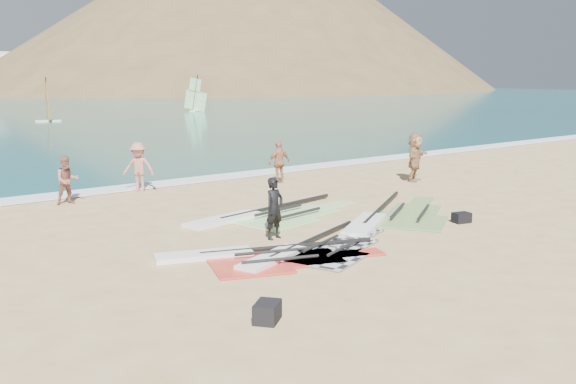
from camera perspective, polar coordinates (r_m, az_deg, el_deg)
ground at (r=14.40m, az=11.75°, el=-5.94°), size 300.00×300.00×0.00m
surf_line at (r=24.03m, az=-11.11°, el=0.64°), size 300.00×1.20×0.04m
headland_main at (r=168.65m, az=-3.33°, el=9.06°), size 143.00×143.00×45.00m
headland_minor at (r=198.09m, az=3.47°, el=9.26°), size 70.00×70.00×28.00m
rig_grey at (r=14.58m, az=1.98°, el=-5.32°), size 4.97×2.96×0.19m
rig_green at (r=18.16m, az=-2.02°, el=-2.15°), size 5.89×2.80×0.20m
rig_orange at (r=18.23m, az=9.20°, el=-2.23°), size 5.78×4.24×0.20m
rig_red at (r=14.15m, az=-3.16°, el=-5.82°), size 4.91×2.97×0.20m
gear_bag_near at (r=10.70m, az=-1.86°, el=-10.61°), size 0.63×0.61×0.33m
gear_bag_far at (r=18.18m, az=15.17°, el=-2.21°), size 0.53×0.43×0.28m
person_wetsuit at (r=15.71m, az=-1.22°, el=-1.47°), size 0.62×0.47×1.53m
beachgoer_left at (r=21.11m, az=-19.04°, el=0.99°), size 0.79×0.65×1.50m
beachgoer_mid at (r=22.64m, az=-13.14°, el=2.17°), size 1.24×1.23×1.71m
beachgoer_back at (r=23.80m, az=-0.79°, el=2.67°), size 0.93×0.39×1.58m
beachgoer_right at (r=24.72m, az=11.21°, el=3.08°), size 1.79×1.23×1.85m
windsurfer_centre at (r=58.48m, az=-20.61°, el=6.98°), size 2.16×2.49×3.79m
windsurfer_right at (r=71.04m, az=-8.22°, el=8.07°), size 2.09×2.09×4.00m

